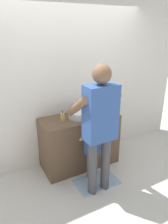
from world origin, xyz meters
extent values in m
plane|color=silver|center=(0.00, 0.00, 0.00)|extent=(14.00, 14.00, 0.00)
cube|color=silver|center=(0.00, 0.62, 1.35)|extent=(4.40, 0.08, 2.70)
cube|color=brown|center=(0.00, 0.30, 0.43)|extent=(1.24, 0.54, 0.87)
cylinder|color=silver|center=(0.00, 0.28, 0.92)|extent=(0.37, 0.37, 0.11)
cylinder|color=#B1B1AD|center=(0.00, 0.28, 0.93)|extent=(0.31, 0.31, 0.09)
cylinder|color=#B7BABF|center=(0.00, 0.52, 0.96)|extent=(0.03, 0.03, 0.18)
cylinder|color=#B7BABF|center=(0.00, 0.46, 1.04)|extent=(0.02, 0.12, 0.02)
cylinder|color=#B7BABF|center=(-0.07, 0.52, 0.89)|extent=(0.04, 0.04, 0.05)
cylinder|color=#B7BABF|center=(0.07, 0.52, 0.89)|extent=(0.04, 0.04, 0.05)
cylinder|color=#D86666|center=(0.40, 0.37, 0.91)|extent=(0.07, 0.07, 0.09)
cylinder|color=blue|center=(0.42, 0.38, 0.97)|extent=(0.02, 0.03, 0.17)
cube|color=white|center=(0.42, 0.38, 1.06)|extent=(0.01, 0.02, 0.02)
cylinder|color=green|center=(0.39, 0.37, 0.97)|extent=(0.03, 0.03, 0.17)
cube|color=white|center=(0.39, 0.37, 1.06)|extent=(0.01, 0.02, 0.02)
cylinder|color=gold|center=(-0.29, 0.28, 0.93)|extent=(0.06, 0.06, 0.13)
cylinder|color=#2D2D2D|center=(-0.29, 0.28, 1.01)|extent=(0.02, 0.02, 0.04)
cube|color=#99B7CC|center=(0.00, -0.25, 0.01)|extent=(0.64, 0.40, 0.02)
cylinder|color=#6B5B4C|center=(-0.05, -0.11, 0.22)|extent=(0.07, 0.07, 0.44)
cylinder|color=#6B5B4C|center=(0.05, -0.11, 0.22)|extent=(0.07, 0.07, 0.44)
cube|color=#33569E|center=(0.00, -0.11, 0.62)|extent=(0.22, 0.12, 0.38)
sphere|color=#D8A884|center=(0.00, -0.11, 0.89)|extent=(0.12, 0.12, 0.12)
cylinder|color=#D8A884|center=(-0.12, -0.01, 0.66)|extent=(0.05, 0.26, 0.21)
cylinder|color=#D8A884|center=(0.12, -0.01, 0.66)|extent=(0.05, 0.26, 0.21)
cylinder|color=#47474C|center=(-0.16, -0.40, 0.41)|extent=(0.13, 0.13, 0.83)
cylinder|color=#47474C|center=(0.04, -0.40, 0.41)|extent=(0.13, 0.13, 0.83)
cube|color=#33569E|center=(-0.06, -0.40, 1.19)|extent=(0.41, 0.23, 0.72)
sphere|color=brown|center=(-0.06, -0.40, 1.67)|extent=(0.23, 0.23, 0.23)
cylinder|color=brown|center=(-0.29, -0.21, 1.25)|extent=(0.10, 0.50, 0.39)
cylinder|color=brown|center=(0.17, -0.21, 1.25)|extent=(0.10, 0.50, 0.39)
cylinder|color=yellow|center=(0.17, -0.02, 1.06)|extent=(0.01, 0.14, 0.03)
cube|color=white|center=(0.17, 0.06, 1.07)|extent=(0.01, 0.02, 0.02)
camera|label=1|loc=(-1.41, -2.47, 2.17)|focal=34.43mm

